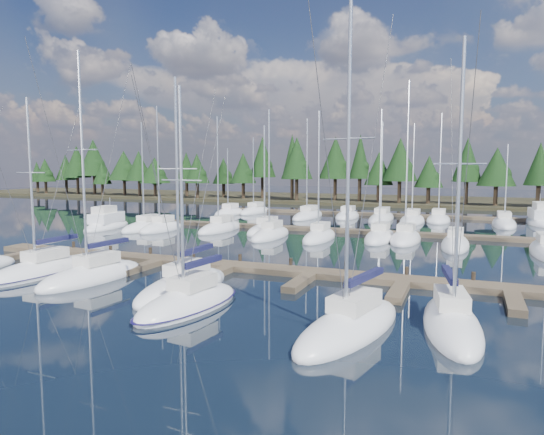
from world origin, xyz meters
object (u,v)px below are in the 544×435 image
at_px(front_sailboat_1, 41,271).
at_px(motor_yacht_right, 540,220).
at_px(front_sailboat_2, 93,275).
at_px(front_sailboat_4, 189,303).
at_px(front_sailboat_3, 184,287).
at_px(front_sailboat_5, 350,326).
at_px(main_dock, 230,268).
at_px(front_sailboat_6, 452,323).
at_px(motor_yacht_left, 107,224).

distance_m(front_sailboat_1, motor_yacht_right, 58.18).
xyz_separation_m(front_sailboat_2, front_sailboat_4, (9.20, -3.12, -0.02)).
relative_size(front_sailboat_3, front_sailboat_5, 0.85).
height_order(main_dock, front_sailboat_4, front_sailboat_4).
xyz_separation_m(front_sailboat_6, motor_yacht_left, (-39.65, 23.08, 0.19)).
relative_size(front_sailboat_1, front_sailboat_6, 0.93).
bearing_deg(main_dock, motor_yacht_right, 58.85).
xyz_separation_m(motor_yacht_left, motor_yacht_right, (48.80, 24.33, 0.03)).
xyz_separation_m(front_sailboat_2, front_sailboat_3, (7.07, -0.24, -0.02)).
relative_size(motor_yacht_left, motor_yacht_right, 0.96).
height_order(front_sailboat_2, front_sailboat_4, front_sailboat_2).
bearing_deg(motor_yacht_left, front_sailboat_6, -30.20).
bearing_deg(front_sailboat_4, front_sailboat_2, 161.29).
relative_size(front_sailboat_2, front_sailboat_5, 0.98).
bearing_deg(front_sailboat_4, front_sailboat_5, -3.01).
height_order(front_sailboat_5, front_sailboat_6, front_sailboat_5).
distance_m(main_dock, motor_yacht_left, 29.18).
distance_m(front_sailboat_2, front_sailboat_4, 9.71).
relative_size(front_sailboat_5, front_sailboat_6, 1.14).
relative_size(front_sailboat_4, front_sailboat_5, 0.78).
relative_size(front_sailboat_2, front_sailboat_6, 1.12).
relative_size(front_sailboat_2, motor_yacht_left, 1.66).
height_order(front_sailboat_2, front_sailboat_5, front_sailboat_5).
distance_m(front_sailboat_1, front_sailboat_6, 26.49).
distance_m(front_sailboat_3, front_sailboat_5, 11.30).
distance_m(main_dock, front_sailboat_1, 12.88).
height_order(front_sailboat_3, motor_yacht_left, front_sailboat_3).
bearing_deg(front_sailboat_6, front_sailboat_3, 175.21).
bearing_deg(main_dock, front_sailboat_6, -26.14).
bearing_deg(front_sailboat_5, motor_yacht_left, 144.65).
bearing_deg(motor_yacht_right, front_sailboat_5, -105.07).
height_order(front_sailboat_2, motor_yacht_left, front_sailboat_2).
relative_size(front_sailboat_3, front_sailboat_4, 1.08).
height_order(front_sailboat_2, front_sailboat_6, front_sailboat_2).
distance_m(front_sailboat_4, motor_yacht_left, 36.45).
distance_m(front_sailboat_1, front_sailboat_2, 4.40).
xyz_separation_m(front_sailboat_5, motor_yacht_left, (-35.47, 25.16, 0.18)).
bearing_deg(front_sailboat_6, front_sailboat_5, -153.55).
height_order(front_sailboat_1, front_sailboat_4, front_sailboat_1).
height_order(motor_yacht_left, motor_yacht_right, motor_yacht_right).
distance_m(main_dock, front_sailboat_3, 6.13).
bearing_deg(motor_yacht_left, main_dock, -32.53).
distance_m(main_dock, motor_yacht_right, 46.77).
relative_size(main_dock, front_sailboat_3, 3.34).
distance_m(front_sailboat_6, motor_yacht_right, 48.28).
bearing_deg(front_sailboat_3, front_sailboat_2, 178.08).
bearing_deg(front_sailboat_6, front_sailboat_4, -172.79).
distance_m(front_sailboat_3, front_sailboat_6, 15.04).
distance_m(main_dock, front_sailboat_6, 16.76).
bearing_deg(front_sailboat_2, front_sailboat_5, -11.31).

